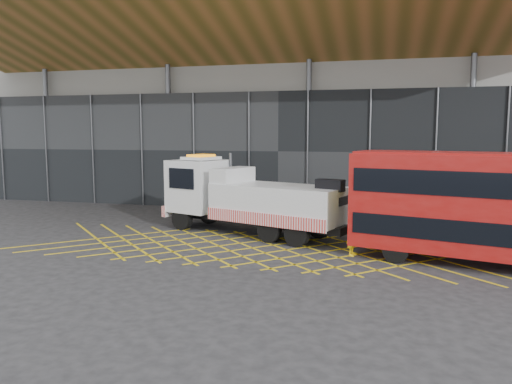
# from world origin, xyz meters

# --- Properties ---
(ground_plane) EXTENTS (120.00, 120.00, 0.00)m
(ground_plane) POSITION_xyz_m (0.00, 0.00, 0.00)
(ground_plane) COLOR #242427
(road_markings) EXTENTS (23.16, 7.16, 0.01)m
(road_markings) POSITION_xyz_m (3.20, 0.00, 0.01)
(road_markings) COLOR yellow
(road_markings) RESTS_ON ground_plane
(construction_building) EXTENTS (55.00, 23.97, 18.00)m
(construction_building) POSITION_xyz_m (1.92, 18.40, 8.98)
(construction_building) COLOR gray
(construction_building) RESTS_ON ground_plane
(recovery_truck) EXTENTS (11.63, 6.12, 4.13)m
(recovery_truck) POSITION_xyz_m (2.03, 3.12, 1.91)
(recovery_truck) COLOR black
(recovery_truck) RESTS_ON ground_plane
(bus_towed) EXTENTS (11.25, 5.33, 4.47)m
(bus_towed) POSITION_xyz_m (13.14, -0.93, 2.48)
(bus_towed) COLOR #9E0F0C
(bus_towed) RESTS_ON ground_plane
(worker) EXTENTS (0.57, 0.78, 1.96)m
(worker) POSITION_xyz_m (7.73, -0.25, 0.98)
(worker) COLOR yellow
(worker) RESTS_ON ground_plane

